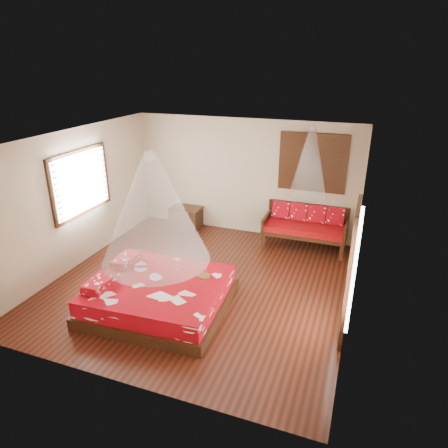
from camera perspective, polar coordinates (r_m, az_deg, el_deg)
The scene contains 10 objects.
room at distance 7.26m, azimuth -3.59°, elevation 1.12°, with size 5.54×5.54×2.84m.
bed at distance 7.14m, azimuth -9.37°, elevation -9.90°, with size 2.40×2.19×0.65m.
daybed at distance 9.33m, azimuth 11.56°, elevation -0.14°, with size 1.87×0.83×0.96m.
storage_chest at distance 10.32m, azimuth -5.44°, elevation 0.96°, with size 0.78×0.57×0.54m.
shutter_panel at distance 9.22m, azimuth 12.57°, elevation 8.53°, with size 1.52×0.06×1.32m.
window_left at distance 8.72m, azimuth -19.72°, elevation 5.58°, with size 0.10×1.74×1.34m.
glazed_door at distance 6.32m, azimuth 17.50°, elevation -6.71°, with size 0.08×1.02×2.16m.
wine_tray at distance 7.07m, azimuth -2.88°, elevation -7.17°, with size 0.22×0.22×0.18m.
mosquito_net_main at distance 6.43m, azimuth -10.07°, elevation 2.18°, with size 1.78×1.78×1.80m, color white.
mosquito_net_daybed at distance 8.75m, azimuth 12.17°, elevation 8.50°, with size 0.82×0.82×1.50m, color white.
Camera 1 is at (2.76, -6.18, 4.05)m, focal length 32.00 mm.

